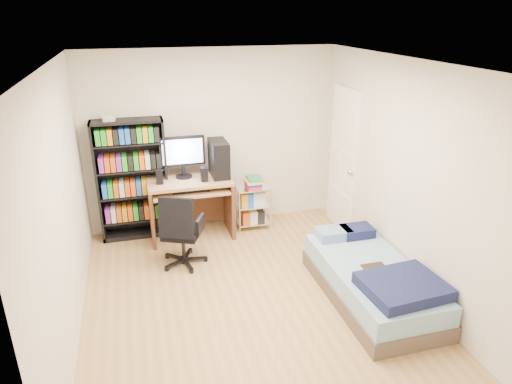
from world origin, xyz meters
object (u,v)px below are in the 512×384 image
object	(u,v)px
computer_desk	(197,183)
bed	(373,281)
office_chair	(182,243)
media_shelf	(132,179)

from	to	relation	value
computer_desk	bed	size ratio (longest dim) A/B	0.78
office_chair	media_shelf	bearing A→B (deg)	142.20
computer_desk	bed	world-z (taller)	computer_desk
computer_desk	office_chair	distance (m)	0.99
computer_desk	bed	distance (m)	2.66
computer_desk	bed	xyz separation A→B (m)	(1.57, -2.09, -0.53)
office_chair	bed	xyz separation A→B (m)	(1.90, -1.27, -0.08)
office_chair	bed	size ratio (longest dim) A/B	0.53
computer_desk	office_chair	size ratio (longest dim) A/B	1.47
media_shelf	bed	bearing A→B (deg)	-42.95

